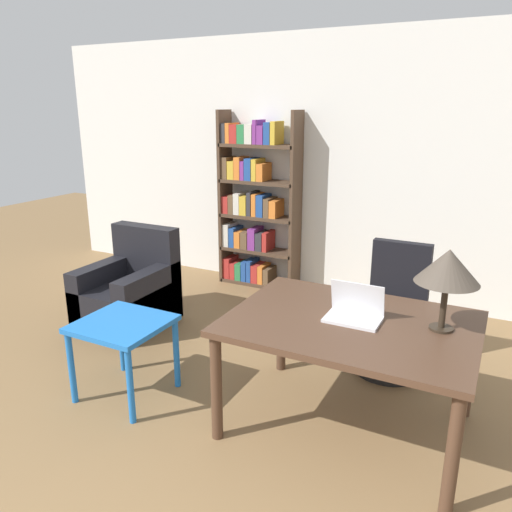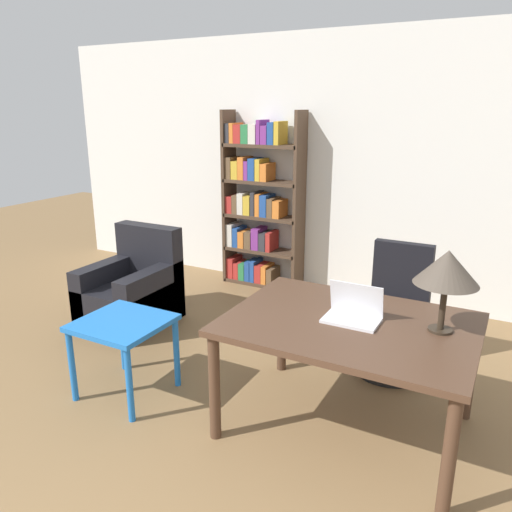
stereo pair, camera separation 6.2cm
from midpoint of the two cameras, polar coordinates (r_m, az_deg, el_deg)
wall_back at (r=5.21m, az=13.47°, el=9.48°), size 8.00×0.06×2.70m
desk at (r=3.11m, az=10.18°, el=-8.72°), size 1.46×1.07×0.73m
laptop at (r=3.07m, az=10.61°, el=-6.26°), size 0.33×0.21×0.22m
table_lamp at (r=2.96m, az=20.54°, el=-1.22°), size 0.36×0.36×0.48m
office_chair at (r=4.00m, az=15.04°, el=-6.63°), size 0.55×0.55×0.98m
side_table_blue at (r=3.60m, az=-15.43°, el=-8.52°), size 0.58×0.56×0.56m
armchair at (r=4.82m, az=-14.61°, el=-4.25°), size 0.69×0.79×0.88m
bookshelf at (r=5.57m, az=-0.65°, el=5.79°), size 0.91×0.28×1.93m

